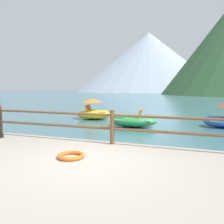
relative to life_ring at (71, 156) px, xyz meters
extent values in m
plane|color=#3D6B75|center=(0.45, 39.94, -0.45)|extent=(200.00, 200.00, 0.00)
cylinder|color=brown|center=(-3.52, 1.49, 0.43)|extent=(0.12, 0.12, 0.95)
cylinder|color=brown|center=(0.45, 1.49, 0.43)|extent=(0.12, 0.12, 0.95)
cylinder|color=brown|center=(0.45, 1.49, 0.76)|extent=(23.80, 0.07, 0.07)
cylinder|color=brown|center=(0.45, 1.49, 0.38)|extent=(23.80, 0.07, 0.07)
cylinder|color=black|center=(-3.13, 1.07, 0.02)|extent=(0.20, 0.20, 0.12)
torus|color=orange|center=(0.00, 0.00, 0.00)|extent=(0.61, 0.61, 0.09)
ellipsoid|color=green|center=(-0.29, 6.69, -0.16)|extent=(2.49, 1.48, 0.58)
cube|color=silver|center=(-0.29, 6.69, -0.05)|extent=(1.95, 1.20, 0.06)
cube|color=orange|center=(-0.14, 6.97, 0.02)|extent=(0.43, 0.43, 0.08)
cube|color=orange|center=(0.04, 6.98, 0.24)|extent=(0.24, 0.42, 0.43)
cube|color=orange|center=(-0.10, 6.45, 0.02)|extent=(0.43, 0.43, 0.08)
cube|color=orange|center=(0.08, 6.47, 0.24)|extent=(0.24, 0.42, 0.43)
cube|color=green|center=(-0.95, 6.64, 0.01)|extent=(0.60, 0.94, 0.12)
cube|color=blue|center=(3.53, 7.96, -0.02)|extent=(0.60, 0.96, 0.12)
ellipsoid|color=yellow|center=(-3.28, 8.56, -0.16)|extent=(2.34, 1.73, 0.58)
cube|color=silver|center=(-3.28, 8.56, -0.06)|extent=(1.84, 1.40, 0.06)
cube|color=orange|center=(-3.40, 8.26, 0.01)|extent=(0.46, 0.46, 0.08)
cube|color=orange|center=(-3.57, 8.23, 0.23)|extent=(0.27, 0.43, 0.43)
cube|color=orange|center=(-3.49, 8.81, 0.01)|extent=(0.46, 0.46, 0.08)
cube|color=orange|center=(-3.67, 8.78, 0.23)|extent=(0.27, 0.43, 0.43)
cube|color=yellow|center=(-2.71, 8.66, 0.00)|extent=(0.63, 1.04, 0.12)
cone|color=orange|center=(-3.39, 8.55, 0.71)|extent=(1.52, 1.52, 0.22)
cone|color=#386038|center=(8.38, 75.45, 9.93)|extent=(28.24, 28.24, 20.76)
cone|color=#9EADBC|center=(-19.09, 110.71, 14.03)|extent=(71.86, 71.86, 28.96)
camera|label=1|loc=(2.52, -4.36, 1.51)|focal=36.56mm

